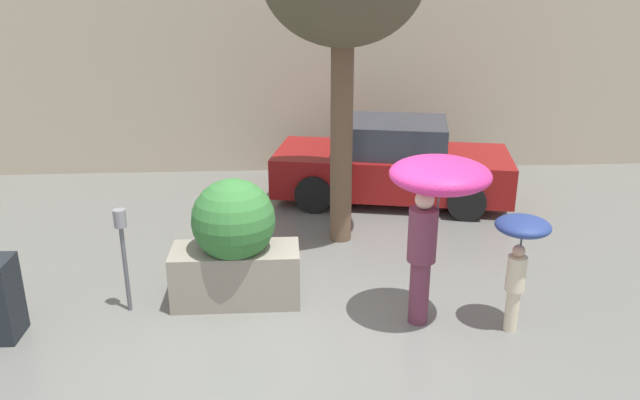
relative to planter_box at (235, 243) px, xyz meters
The scene contains 7 objects.
ground_plane 1.42m from the planter_box, 60.06° to the right, with size 40.00×40.00×0.00m, color slate.
building_facade 5.93m from the planter_box, 83.65° to the left, with size 18.00×0.30×6.00m.
planter_box is the anchor object (origin of this frame).
person_adult 2.38m from the planter_box, 16.40° to the right, with size 1.05×1.05×1.89m.
person_child 3.16m from the planter_box, 14.71° to the right, with size 0.58×0.58×1.28m.
parked_car_near 4.26m from the planter_box, 55.18° to the left, with size 4.20×2.50×1.37m.
parking_meter 1.24m from the planter_box, behind, with size 0.14×0.14×1.24m.
Camera 1 is at (-0.03, -5.59, 3.64)m, focal length 35.00 mm.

